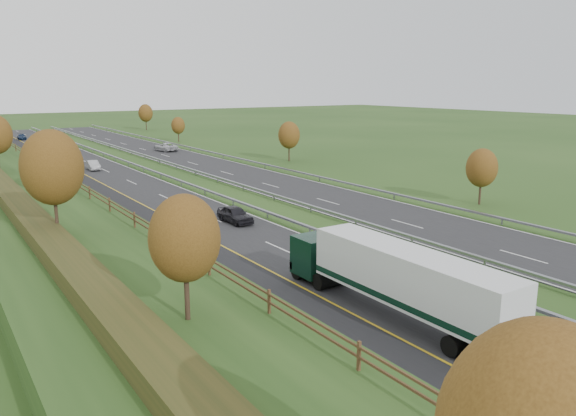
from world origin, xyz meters
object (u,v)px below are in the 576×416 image
box_lorry (394,278)px  car_silver_mid (93,165)px  car_small_far (22,137)px  road_tanker (51,141)px  car_dark_near (235,214)px  car_oncoming (165,147)px

box_lorry → car_silver_mid: box_lorry is taller
box_lorry → car_small_far: bearing=90.4°
car_small_far → car_silver_mid: bearing=-83.6°
box_lorry → car_silver_mid: (0.59, 64.35, -1.59)m
box_lorry → road_tanker: 95.17m
box_lorry → car_small_far: 120.78m
car_silver_mid → car_dark_near: bearing=-83.4°
car_small_far → car_oncoming: bearing=-59.0°
road_tanker → car_silver_mid: bearing=-90.3°
car_silver_mid → road_tanker: bearing=93.0°
car_dark_near → car_small_far: size_ratio=1.03×
car_dark_near → car_small_far: 96.91m
box_lorry → car_small_far: (-0.77, 120.76, -1.65)m
car_silver_mid → car_oncoming: size_ratio=0.74×
box_lorry → car_dark_near: box_lorry is taller
car_dark_near → car_small_far: bearing=90.7°
car_dark_near → road_tanker: bearing=90.2°
car_dark_near → car_oncoming: (15.55, 57.27, 0.02)m
car_dark_near → car_silver_mid: car_dark_near is taller
car_small_far → car_oncoming: size_ratio=0.77×
road_tanker → car_dark_near: size_ratio=2.48×
car_dark_near → car_silver_mid: size_ratio=1.07×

